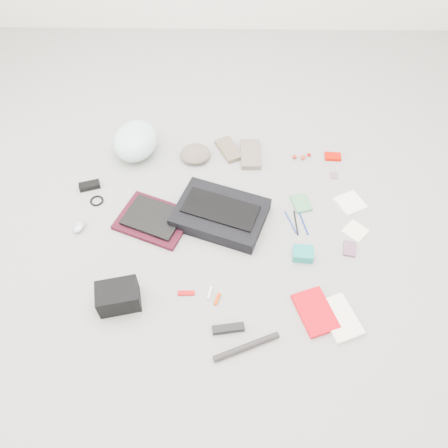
{
  "coord_description": "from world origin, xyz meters",
  "views": [
    {
      "loc": [
        0.02,
        -1.36,
        1.85
      ],
      "look_at": [
        0.0,
        0.0,
        0.05
      ],
      "focal_mm": 35.0,
      "sensor_mm": 36.0,
      "label": 1
    }
  ],
  "objects_px": {
    "laptop": "(153,217)",
    "book_red": "(315,312)",
    "bike_helmet": "(136,141)",
    "accordion_wallet": "(303,254)",
    "messenger_bag": "(220,214)",
    "camera_bag": "(118,297)"
  },
  "relations": [
    {
      "from": "messenger_bag",
      "to": "book_red",
      "type": "distance_m",
      "value": 0.7
    },
    {
      "from": "book_red",
      "to": "bike_helmet",
      "type": "bearing_deg",
      "value": 112.89
    },
    {
      "from": "laptop",
      "to": "book_red",
      "type": "relative_size",
      "value": 1.31
    },
    {
      "from": "messenger_bag",
      "to": "bike_helmet",
      "type": "bearing_deg",
      "value": 155.35
    },
    {
      "from": "bike_helmet",
      "to": "accordion_wallet",
      "type": "bearing_deg",
      "value": -28.76
    },
    {
      "from": "bike_helmet",
      "to": "camera_bag",
      "type": "xyz_separation_m",
      "value": [
        0.05,
        -1.01,
        -0.03
      ]
    },
    {
      "from": "bike_helmet",
      "to": "camera_bag",
      "type": "height_order",
      "value": "bike_helmet"
    },
    {
      "from": "messenger_bag",
      "to": "camera_bag",
      "type": "bearing_deg",
      "value": -112.3
    },
    {
      "from": "camera_bag",
      "to": "book_red",
      "type": "bearing_deg",
      "value": -15.08
    },
    {
      "from": "laptop",
      "to": "camera_bag",
      "type": "xyz_separation_m",
      "value": [
        -0.1,
        -0.48,
        0.03
      ]
    },
    {
      "from": "messenger_bag",
      "to": "camera_bag",
      "type": "xyz_separation_m",
      "value": [
        -0.46,
        -0.51,
        0.02
      ]
    },
    {
      "from": "messenger_bag",
      "to": "bike_helmet",
      "type": "xyz_separation_m",
      "value": [
        -0.51,
        0.5,
        0.06
      ]
    },
    {
      "from": "messenger_bag",
      "to": "bike_helmet",
      "type": "relative_size",
      "value": 1.47
    },
    {
      "from": "bike_helmet",
      "to": "book_red",
      "type": "bearing_deg",
      "value": -37.8
    },
    {
      "from": "messenger_bag",
      "to": "book_red",
      "type": "height_order",
      "value": "messenger_bag"
    },
    {
      "from": "laptop",
      "to": "book_red",
      "type": "distance_m",
      "value": 0.96
    },
    {
      "from": "messenger_bag",
      "to": "camera_bag",
      "type": "distance_m",
      "value": 0.68
    },
    {
      "from": "laptop",
      "to": "book_red",
      "type": "height_order",
      "value": "laptop"
    },
    {
      "from": "messenger_bag",
      "to": "bike_helmet",
      "type": "distance_m",
      "value": 0.72
    },
    {
      "from": "bike_helmet",
      "to": "accordion_wallet",
      "type": "relative_size",
      "value": 3.17
    },
    {
      "from": "bike_helmet",
      "to": "accordion_wallet",
      "type": "distance_m",
      "value": 1.19
    },
    {
      "from": "laptop",
      "to": "accordion_wallet",
      "type": "distance_m",
      "value": 0.8
    }
  ]
}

